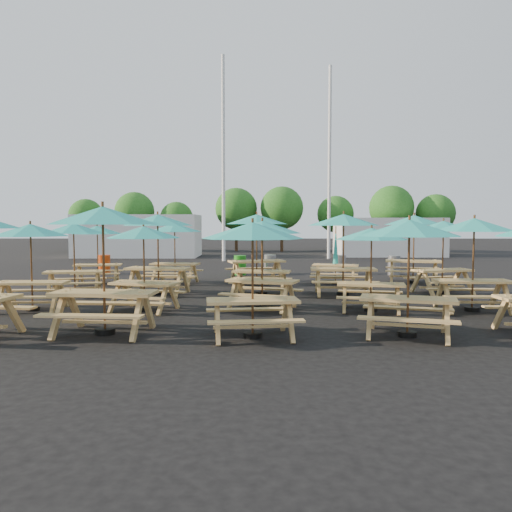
{
  "coord_description": "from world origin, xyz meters",
  "views": [
    {
      "loc": [
        0.12,
        -15.49,
        2.2
      ],
      "look_at": [
        0.0,
        1.5,
        1.1
      ],
      "focal_mm": 35.0,
      "sensor_mm": 36.0,
      "label": 1
    }
  ],
  "objects_px": {
    "picnic_unit_10": "(262,232)",
    "picnic_unit_11": "(257,223)",
    "waste_bin_0": "(104,264)",
    "waste_bin_3": "(340,265)",
    "picnic_unit_8": "(253,237)",
    "picnic_unit_17": "(474,230)",
    "picnic_unit_2": "(74,233)",
    "waste_bin_2": "(270,264)",
    "picnic_unit_15": "(336,260)",
    "waste_bin_1": "(240,265)",
    "picnic_unit_6": "(158,225)",
    "picnic_unit_12": "(409,235)",
    "picnic_unit_13": "(372,239)",
    "picnic_unit_4": "(103,223)",
    "picnic_unit_19": "(414,224)",
    "picnic_unit_1": "(31,235)",
    "picnic_unit_7": "(175,231)",
    "picnic_unit_18": "(443,230)",
    "waste_bin_4": "(394,265)",
    "picnic_unit_5": "(144,237)",
    "picnic_unit_14": "(344,225)",
    "picnic_unit_9": "(262,232)",
    "picnic_unit_3": "(97,233)"
  },
  "relations": [
    {
      "from": "picnic_unit_9",
      "to": "picnic_unit_10",
      "type": "relative_size",
      "value": 1.13
    },
    {
      "from": "picnic_unit_1",
      "to": "waste_bin_4",
      "type": "relative_size",
      "value": 2.64
    },
    {
      "from": "picnic_unit_19",
      "to": "waste_bin_4",
      "type": "xyz_separation_m",
      "value": [
        0.05,
        2.84,
        -1.77
      ]
    },
    {
      "from": "waste_bin_0",
      "to": "waste_bin_3",
      "type": "bearing_deg",
      "value": 0.01
    },
    {
      "from": "picnic_unit_6",
      "to": "picnic_unit_12",
      "type": "bearing_deg",
      "value": -34.97
    },
    {
      "from": "picnic_unit_8",
      "to": "picnic_unit_13",
      "type": "bearing_deg",
      "value": 38.34
    },
    {
      "from": "picnic_unit_17",
      "to": "waste_bin_1",
      "type": "relative_size",
      "value": 2.81
    },
    {
      "from": "picnic_unit_6",
      "to": "picnic_unit_3",
      "type": "bearing_deg",
      "value": 144.17
    },
    {
      "from": "picnic_unit_6",
      "to": "picnic_unit_15",
      "type": "bearing_deg",
      "value": 34.35
    },
    {
      "from": "picnic_unit_3",
      "to": "waste_bin_2",
      "type": "relative_size",
      "value": 2.58
    },
    {
      "from": "waste_bin_3",
      "to": "picnic_unit_2",
      "type": "bearing_deg",
      "value": -144.97
    },
    {
      "from": "picnic_unit_8",
      "to": "picnic_unit_17",
      "type": "distance_m",
      "value": 6.25
    },
    {
      "from": "waste_bin_1",
      "to": "picnic_unit_9",
      "type": "bearing_deg",
      "value": -84.02
    },
    {
      "from": "picnic_unit_12",
      "to": "waste_bin_0",
      "type": "bearing_deg",
      "value": 145.24
    },
    {
      "from": "picnic_unit_2",
      "to": "waste_bin_3",
      "type": "relative_size",
      "value": 2.74
    },
    {
      "from": "picnic_unit_6",
      "to": "picnic_unit_19",
      "type": "distance_m",
      "value": 9.37
    },
    {
      "from": "picnic_unit_13",
      "to": "waste_bin_4",
      "type": "height_order",
      "value": "picnic_unit_13"
    },
    {
      "from": "picnic_unit_15",
      "to": "waste_bin_1",
      "type": "relative_size",
      "value": 2.52
    },
    {
      "from": "picnic_unit_2",
      "to": "picnic_unit_18",
      "type": "height_order",
      "value": "picnic_unit_18"
    },
    {
      "from": "picnic_unit_6",
      "to": "picnic_unit_13",
      "type": "bearing_deg",
      "value": -17.55
    },
    {
      "from": "picnic_unit_10",
      "to": "picnic_unit_11",
      "type": "distance_m",
      "value": 2.88
    },
    {
      "from": "picnic_unit_9",
      "to": "picnic_unit_18",
      "type": "distance_m",
      "value": 6.37
    },
    {
      "from": "picnic_unit_6",
      "to": "picnic_unit_7",
      "type": "distance_m",
      "value": 2.87
    },
    {
      "from": "picnic_unit_8",
      "to": "picnic_unit_4",
      "type": "bearing_deg",
      "value": 167.42
    },
    {
      "from": "picnic_unit_4",
      "to": "picnic_unit_18",
      "type": "distance_m",
      "value": 10.57
    },
    {
      "from": "picnic_unit_9",
      "to": "picnic_unit_5",
      "type": "bearing_deg",
      "value": -156.08
    },
    {
      "from": "picnic_unit_12",
      "to": "picnic_unit_8",
      "type": "bearing_deg",
      "value": -161.32
    },
    {
      "from": "picnic_unit_6",
      "to": "waste_bin_0",
      "type": "bearing_deg",
      "value": 129.11
    },
    {
      "from": "picnic_unit_7",
      "to": "picnic_unit_12",
      "type": "xyz_separation_m",
      "value": [
        6.0,
        -8.66,
        0.05
      ]
    },
    {
      "from": "picnic_unit_2",
      "to": "waste_bin_2",
      "type": "relative_size",
      "value": 2.74
    },
    {
      "from": "picnic_unit_1",
      "to": "picnic_unit_7",
      "type": "height_order",
      "value": "picnic_unit_7"
    },
    {
      "from": "picnic_unit_19",
      "to": "waste_bin_0",
      "type": "height_order",
      "value": "picnic_unit_19"
    },
    {
      "from": "picnic_unit_1",
      "to": "waste_bin_2",
      "type": "xyz_separation_m",
      "value": [
        6.22,
        9.34,
        -1.49
      ]
    },
    {
      "from": "waste_bin_0",
      "to": "waste_bin_2",
      "type": "relative_size",
      "value": 1.0
    },
    {
      "from": "picnic_unit_19",
      "to": "picnic_unit_8",
      "type": "bearing_deg",
      "value": -108.63
    },
    {
      "from": "picnic_unit_10",
      "to": "picnic_unit_14",
      "type": "xyz_separation_m",
      "value": [
        2.5,
        -0.1,
        0.23
      ]
    },
    {
      "from": "picnic_unit_11",
      "to": "picnic_unit_18",
      "type": "distance_m",
      "value": 6.41
    },
    {
      "from": "picnic_unit_18",
      "to": "waste_bin_2",
      "type": "height_order",
      "value": "picnic_unit_18"
    },
    {
      "from": "picnic_unit_17",
      "to": "waste_bin_3",
      "type": "distance_m",
      "value": 9.54
    },
    {
      "from": "picnic_unit_2",
      "to": "picnic_unit_13",
      "type": "relative_size",
      "value": 1.07
    },
    {
      "from": "picnic_unit_6",
      "to": "picnic_unit_13",
      "type": "height_order",
      "value": "picnic_unit_6"
    },
    {
      "from": "picnic_unit_5",
      "to": "waste_bin_2",
      "type": "xyz_separation_m",
      "value": [
        3.37,
        9.34,
        -1.44
      ]
    },
    {
      "from": "picnic_unit_1",
      "to": "picnic_unit_9",
      "type": "bearing_deg",
      "value": -0.81
    },
    {
      "from": "picnic_unit_2",
      "to": "picnic_unit_10",
      "type": "height_order",
      "value": "picnic_unit_10"
    },
    {
      "from": "picnic_unit_5",
      "to": "picnic_unit_12",
      "type": "xyz_separation_m",
      "value": [
        5.8,
        -2.86,
        0.12
      ]
    },
    {
      "from": "picnic_unit_5",
      "to": "waste_bin_2",
      "type": "distance_m",
      "value": 10.04
    },
    {
      "from": "picnic_unit_2",
      "to": "picnic_unit_10",
      "type": "bearing_deg",
      "value": -10.37
    },
    {
      "from": "picnic_unit_10",
      "to": "waste_bin_2",
      "type": "relative_size",
      "value": 2.68
    },
    {
      "from": "picnic_unit_1",
      "to": "waste_bin_2",
      "type": "relative_size",
      "value": 2.64
    },
    {
      "from": "picnic_unit_1",
      "to": "waste_bin_1",
      "type": "relative_size",
      "value": 2.64
    }
  ]
}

